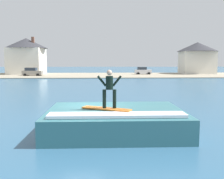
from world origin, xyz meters
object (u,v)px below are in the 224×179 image
at_px(house_gabled_white, 197,55).
at_px(car_far_shore, 143,71).
at_px(wave_crest, 115,120).
at_px(surfboard, 106,109).
at_px(car_near_shore, 32,72).
at_px(surfer, 109,87).
at_px(house_with_chimney, 27,54).

bearing_deg(house_gabled_white, car_far_shore, -170.22).
xyz_separation_m(wave_crest, house_gabled_white, (22.81, 50.29, 4.08)).
height_order(wave_crest, surfboard, surfboard).
relative_size(wave_crest, car_near_shore, 1.51).
xyz_separation_m(surfboard, surfer, (0.13, -0.01, 0.97)).
bearing_deg(house_gabled_white, surfer, -114.43).
bearing_deg(car_near_shore, car_far_shore, 10.95).
bearing_deg(car_near_shore, house_gabled_white, 10.53).
distance_m(surfer, house_with_chimney, 54.59).
relative_size(wave_crest, surfboard, 2.79).
xyz_separation_m(car_near_shore, house_with_chimney, (-3.26, 7.57, 3.88)).
relative_size(car_far_shore, house_gabled_white, 0.39).
relative_size(wave_crest, surfer, 3.70).
bearing_deg(surfboard, house_with_chimney, 109.80).
relative_size(surfboard, surfer, 1.32).
distance_m(surfboard, house_with_chimney, 54.59).
relative_size(car_near_shore, car_far_shore, 1.07).
xyz_separation_m(car_far_shore, house_gabled_white, (13.86, 2.39, 3.69)).
xyz_separation_m(surfer, house_with_chimney, (-18.58, 51.27, 2.66)).
distance_m(surfboard, house_gabled_white, 55.99).
distance_m(car_far_shore, house_with_chimney, 28.23).
bearing_deg(car_far_shore, surfer, -100.80).
xyz_separation_m(surfboard, house_gabled_white, (23.23, 50.83, 3.43)).
height_order(wave_crest, house_gabled_white, house_gabled_white).
distance_m(surfboard, surfer, 0.98).
distance_m(surfboard, car_far_shore, 49.34).
distance_m(surfer, car_far_shore, 49.34).
bearing_deg(surfboard, house_gabled_white, 65.44).
distance_m(surfer, house_gabled_white, 55.90).
xyz_separation_m(wave_crest, surfer, (-0.29, -0.56, 1.62)).
distance_m(wave_crest, surfer, 1.74).
bearing_deg(car_near_shore, surfboard, -70.84).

